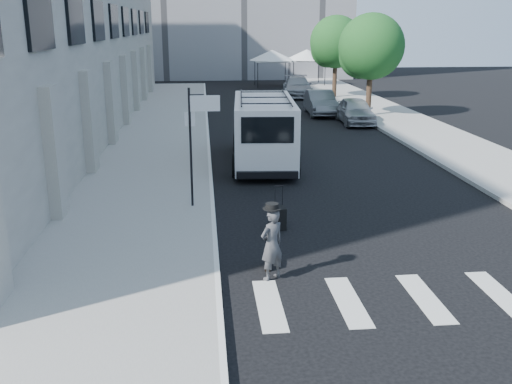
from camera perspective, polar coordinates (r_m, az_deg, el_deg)
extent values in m
plane|color=black|center=(14.41, 3.93, -5.50)|extent=(120.00, 120.00, 0.00)
cube|color=gray|center=(29.73, -9.23, 5.97)|extent=(4.50, 48.00, 0.15)
cube|color=gray|center=(35.43, 13.29, 7.41)|extent=(4.00, 56.00, 0.15)
cube|color=gray|center=(32.54, -22.89, 16.33)|extent=(10.00, 44.00, 12.00)
cylinder|color=black|center=(16.75, -6.55, 4.37)|extent=(0.07, 0.07, 3.50)
cube|color=white|center=(16.62, -6.64, 7.25)|extent=(0.30, 0.03, 0.42)
cube|color=white|center=(16.53, -5.12, 8.82)|extent=(0.85, 0.06, 0.45)
cylinder|color=black|center=(34.83, 11.22, 9.59)|extent=(0.32, 0.32, 2.80)
sphere|color=#15411A|center=(34.63, 11.48, 14.08)|extent=(3.80, 3.80, 3.80)
sphere|color=#15411A|center=(35.12, 10.50, 13.23)|extent=(2.66, 2.66, 2.66)
cylinder|color=black|center=(43.49, 7.87, 11.06)|extent=(0.32, 0.32, 2.80)
sphere|color=#15411A|center=(43.33, 8.01, 14.65)|extent=(3.80, 3.80, 3.80)
sphere|color=#15411A|center=(43.85, 7.28, 13.95)|extent=(2.66, 2.66, 2.66)
cylinder|color=black|center=(50.20, 0.18, 11.57)|extent=(0.06, 0.06, 2.20)
cylinder|color=black|center=(50.54, 3.41, 11.57)|extent=(0.06, 0.06, 2.20)
cylinder|color=black|center=(52.98, -0.12, 11.83)|extent=(0.06, 0.06, 2.20)
cylinder|color=black|center=(53.30, 2.95, 11.83)|extent=(0.06, 0.06, 2.20)
cube|color=white|center=(51.65, 1.61, 12.98)|extent=(3.00, 3.00, 0.12)
cone|color=white|center=(51.63, 1.62, 13.53)|extent=(4.00, 4.00, 0.90)
cylinder|color=black|center=(51.10, 3.77, 11.62)|extent=(0.06, 0.06, 2.20)
cylinder|color=black|center=(51.61, 6.91, 11.59)|extent=(0.06, 0.06, 2.20)
cylinder|color=black|center=(53.86, 3.30, 11.88)|extent=(0.06, 0.06, 2.20)
cylinder|color=black|center=(54.34, 6.28, 11.85)|extent=(0.06, 0.06, 2.20)
cube|color=white|center=(52.63, 5.10, 12.99)|extent=(3.00, 3.00, 0.12)
cone|color=white|center=(52.60, 5.11, 13.53)|extent=(4.00, 4.00, 0.90)
imported|color=#404043|center=(12.35, 1.59, -5.27)|extent=(0.71, 0.65, 1.62)
cube|color=black|center=(13.14, 1.24, -6.90)|extent=(0.20, 0.45, 0.34)
cube|color=black|center=(15.56, 2.43, -2.59)|extent=(0.31, 0.44, 0.61)
cylinder|color=black|center=(15.54, 1.91, -0.43)|extent=(0.02, 0.02, 0.57)
cylinder|color=black|center=(15.59, 2.65, -0.39)|extent=(0.02, 0.02, 0.57)
cube|color=black|center=(15.48, 2.29, 0.59)|extent=(0.23, 0.06, 0.03)
cube|color=silver|center=(22.55, 0.79, 6.25)|extent=(2.65, 6.22, 2.37)
cube|color=silver|center=(25.92, 0.49, 6.38)|extent=(2.20, 1.15, 1.24)
cube|color=black|center=(19.49, 1.16, 6.22)|extent=(1.81, 0.21, 0.90)
cylinder|color=black|center=(24.82, -1.90, 4.94)|extent=(0.37, 0.88, 0.86)
cylinder|color=black|center=(24.89, 3.06, 4.97)|extent=(0.37, 0.88, 0.86)
cylinder|color=black|center=(20.75, -1.95, 2.65)|extent=(0.37, 0.88, 0.86)
cylinder|color=black|center=(20.84, 3.95, 2.68)|extent=(0.37, 0.88, 0.86)
imported|color=#9DA0A5|center=(32.63, 9.90, 8.01)|extent=(1.88, 4.31, 1.45)
imported|color=slate|center=(35.65, 6.46, 8.87)|extent=(1.73, 4.51, 1.47)
imported|color=#95969C|center=(44.57, 4.16, 10.46)|extent=(2.65, 5.40, 1.51)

